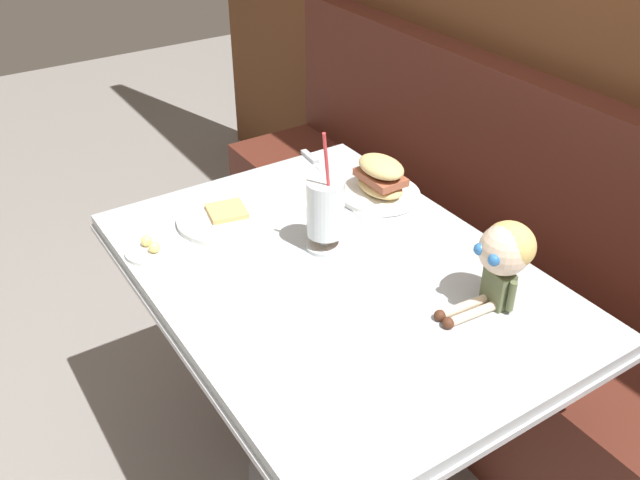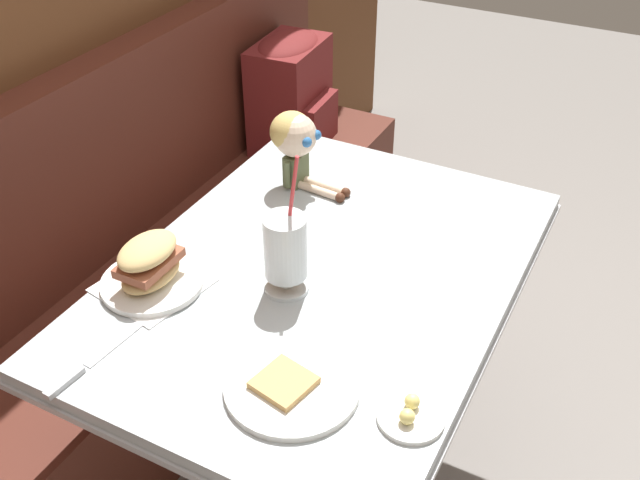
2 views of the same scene
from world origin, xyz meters
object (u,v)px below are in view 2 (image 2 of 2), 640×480
object	(u,v)px
butter_knife	(79,371)
seated_doll	(295,139)
butter_saucer	(410,415)
backpack	(291,91)
sandwich_plate	(150,268)
toast_plate	(291,385)
milkshake_glass	(286,251)

from	to	relation	value
butter_knife	seated_doll	xyz separation A→B (m)	(0.78, -0.03, 0.12)
butter_saucer	backpack	world-z (taller)	backpack
sandwich_plate	butter_saucer	size ratio (longest dim) A/B	1.93
butter_knife	seated_doll	bearing A→B (deg)	-2.29
sandwich_plate	butter_saucer	distance (m)	0.63
backpack	butter_saucer	bearing A→B (deg)	-142.94
toast_plate	butter_saucer	xyz separation A→B (m)	(0.03, -0.22, 0.00)
backpack	milkshake_glass	bearing A→B (deg)	-151.04
milkshake_glass	backpack	distance (m)	1.19
sandwich_plate	butter_saucer	xyz separation A→B (m)	(-0.09, -0.62, -0.04)
toast_plate	milkshake_glass	distance (m)	0.30
sandwich_plate	backpack	bearing A→B (deg)	15.06
sandwich_plate	backpack	size ratio (longest dim) A/B	0.57
butter_saucer	seated_doll	world-z (taller)	seated_doll
butter_knife	seated_doll	world-z (taller)	seated_doll
sandwich_plate	milkshake_glass	bearing A→B (deg)	-64.50
butter_saucer	butter_knife	distance (m)	0.61
butter_saucer	seated_doll	xyz separation A→B (m)	(0.59, 0.56, 0.12)
toast_plate	butter_knife	size ratio (longest dim) A/B	1.06
toast_plate	seated_doll	size ratio (longest dim) A/B	1.13
butter_saucer	seated_doll	distance (m)	0.82
toast_plate	seated_doll	bearing A→B (deg)	28.32
toast_plate	milkshake_glass	xyz separation A→B (m)	(0.24, 0.15, 0.09)
milkshake_glass	butter_knife	xyz separation A→B (m)	(-0.39, 0.22, -0.10)
butter_saucer	sandwich_plate	bearing A→B (deg)	82.23
milkshake_glass	butter_saucer	distance (m)	0.43
sandwich_plate	butter_knife	world-z (taller)	sandwich_plate
milkshake_glass	butter_knife	distance (m)	0.46
butter_knife	backpack	bearing A→B (deg)	13.76
toast_plate	butter_saucer	size ratio (longest dim) A/B	2.08
butter_knife	backpack	size ratio (longest dim) A/B	0.58
milkshake_glass	butter_saucer	size ratio (longest dim) A/B	2.63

